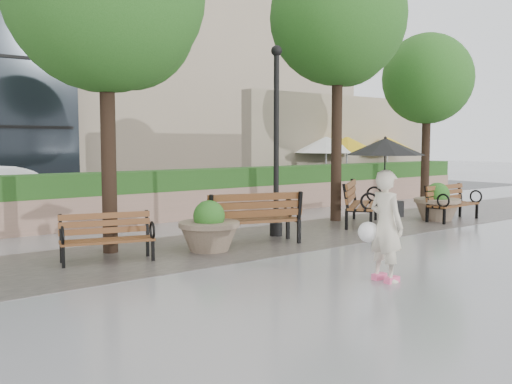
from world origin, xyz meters
TOP-DOWN VIEW (x-y plane):
  - ground at (0.00, 0.00)m, footprint 100.00×100.00m
  - cobble_strip at (0.00, 3.00)m, footprint 28.00×3.20m
  - hedge_wall at (0.00, 7.00)m, footprint 24.00×0.80m
  - cafe_wall at (9.50, 10.00)m, footprint 10.00×0.60m
  - cafe_hedge at (9.00, 7.80)m, footprint 8.00×0.50m
  - asphalt_street at (0.00, 11.00)m, footprint 40.00×7.00m
  - bldg_stone at (10.00, 23.00)m, footprint 18.00×10.00m
  - bench_1 at (-3.96, 2.89)m, footprint 1.68×1.03m
  - bench_2 at (-0.91, 2.72)m, footprint 2.14×1.35m
  - bench_3 at (2.98, 3.17)m, footprint 2.12×1.87m
  - bench_4 at (5.51, 2.21)m, footprint 1.81×0.80m
  - planter_left at (-1.99, 2.65)m, footprint 1.18×1.18m
  - planter_right at (5.22, 2.48)m, footprint 1.22×1.22m
  - lamppost at (0.16, 3.20)m, footprint 0.28×0.28m
  - tree_0 at (-3.41, 3.74)m, footprint 3.73×3.69m
  - tree_1 at (3.18, 4.19)m, footprint 3.63×3.56m
  - tree_2 at (8.33, 5.06)m, footprint 3.12×2.96m
  - patio_umb_white at (7.56, 9.00)m, footprint 2.50×2.50m
  - patio_umb_yellow_a at (8.45, 8.76)m, footprint 2.50×2.50m
  - patio_umb_yellow_b at (11.56, 9.31)m, footprint 2.50×2.50m
  - car_right at (-3.63, 10.54)m, footprint 4.60×2.56m
  - pedestrian at (-1.21, -0.96)m, footprint 1.17×1.17m

SIDE VIEW (x-z plane):
  - ground at x=0.00m, z-range 0.00..0.00m
  - asphalt_street at x=0.00m, z-range 0.00..0.00m
  - cobble_strip at x=0.00m, z-range 0.00..0.01m
  - bench_1 at x=-3.96m, z-range -0.17..0.68m
  - bench_4 at x=5.51m, z-range -0.19..0.76m
  - bench_2 at x=-0.91m, z-range -0.22..0.86m
  - bench_3 at x=2.98m, z-range -0.22..0.88m
  - planter_left at x=-1.99m, z-range -0.11..0.88m
  - planter_right at x=5.22m, z-range -0.11..0.91m
  - cafe_hedge at x=9.00m, z-range 0.00..0.90m
  - hedge_wall at x=0.00m, z-range -0.01..1.34m
  - car_right at x=-3.63m, z-range 0.00..1.44m
  - pedestrian at x=-1.21m, z-range 0.23..2.39m
  - lamppost at x=0.16m, z-range -0.25..3.96m
  - patio_umb_white at x=7.56m, z-range 0.84..3.14m
  - patio_umb_yellow_a at x=8.45m, z-range 0.84..3.14m
  - patio_umb_yellow_b at x=11.56m, z-range 0.84..3.14m
  - cafe_wall at x=9.50m, z-range 0.00..4.00m
  - tree_2 at x=8.33m, z-range 1.23..6.90m
  - tree_0 at x=-3.41m, z-range 1.37..8.07m
  - tree_1 at x=3.18m, z-range 1.64..8.77m
  - bldg_stone at x=10.00m, z-range 0.00..20.00m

